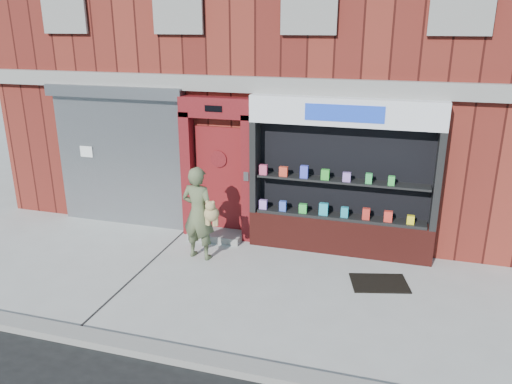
% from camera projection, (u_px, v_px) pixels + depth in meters
% --- Properties ---
extents(ground, '(80.00, 80.00, 0.00)m').
position_uv_depth(ground, '(222.00, 282.00, 8.64)').
color(ground, '#9E9E99').
rests_on(ground, ground).
extents(curb, '(60.00, 0.30, 0.12)m').
position_uv_depth(curb, '(167.00, 353.00, 6.66)').
color(curb, gray).
rests_on(curb, ground).
extents(building, '(12.00, 8.16, 8.00)m').
position_uv_depth(building, '(299.00, 34.00, 12.80)').
color(building, '#5A1A14').
rests_on(building, ground).
extents(shutter_bay, '(3.10, 0.30, 3.04)m').
position_uv_depth(shutter_bay, '(120.00, 148.00, 10.64)').
color(shutter_bay, gray).
rests_on(shutter_bay, ground).
extents(red_door_bay, '(1.52, 0.58, 2.90)m').
position_uv_depth(red_door_bay, '(218.00, 169.00, 10.06)').
color(red_door_bay, '#550E12').
rests_on(red_door_bay, ground).
extents(pharmacy_bay, '(3.50, 0.41, 3.00)m').
position_uv_depth(pharmacy_bay, '(341.00, 184.00, 9.38)').
color(pharmacy_bay, '#541814').
rests_on(pharmacy_bay, ground).
extents(woman, '(0.82, 0.56, 1.79)m').
position_uv_depth(woman, '(199.00, 213.00, 9.26)').
color(woman, '#55603F').
rests_on(woman, ground).
extents(doormat, '(1.08, 0.88, 0.02)m').
position_uv_depth(doormat, '(379.00, 283.00, 8.57)').
color(doormat, black).
rests_on(doormat, ground).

